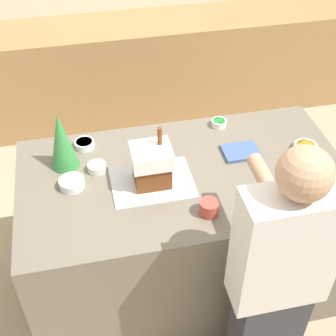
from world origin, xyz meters
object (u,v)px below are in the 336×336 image
decorative_tree (62,141)px  mug (209,208)px  candy_bowl_behind_tray (84,144)px  candy_bowl_near_tray_right (305,147)px  baking_tray (152,182)px  person (276,284)px  gingerbread_house (152,164)px  cookbook (241,152)px  candy_bowl_front_corner (72,183)px  candy_bowl_far_left (97,167)px  candy_bowl_beside_tree (219,123)px

decorative_tree → mug: size_ratio=3.50×
decorative_tree → candy_bowl_behind_tray: (0.11, 0.14, -0.14)m
candy_bowl_near_tray_right → baking_tray: bearing=-174.8°
decorative_tree → candy_bowl_near_tray_right: decorative_tree is taller
baking_tray → candy_bowl_behind_tray: candy_bowl_behind_tray is taller
person → decorative_tree: bearing=133.6°
candy_bowl_behind_tray → person: person is taller
gingerbread_house → cookbook: gingerbread_house is taller
candy_bowl_near_tray_right → candy_bowl_front_corner: bearing=-178.9°
candy_bowl_far_left → cookbook: (0.81, -0.02, -0.01)m
candy_bowl_front_corner → candy_bowl_far_left: (0.14, 0.10, -0.00)m
candy_bowl_behind_tray → candy_bowl_near_tray_right: size_ratio=0.85×
gingerbread_house → person: 0.83m
person → candy_bowl_far_left: bearing=130.4°
candy_bowl_front_corner → gingerbread_house: bearing=-7.9°
baking_tray → candy_bowl_far_left: (-0.27, 0.16, 0.02)m
decorative_tree → candy_bowl_beside_tree: bearing=10.4°
candy_bowl_behind_tray → cookbook: 0.89m
decorative_tree → candy_bowl_front_corner: size_ratio=2.52×
candy_bowl_beside_tree → decorative_tree: bearing=-169.6°
candy_bowl_far_left → candy_bowl_near_tray_right: (1.17, -0.08, -0.00)m
cookbook → person: size_ratio=0.12×
gingerbread_house → candy_bowl_beside_tree: 0.65m
baking_tray → cookbook: 0.55m
decorative_tree → candy_bowl_front_corner: 0.23m
baking_tray → decorative_tree: (-0.43, 0.24, 0.16)m
decorative_tree → cookbook: size_ratio=1.66×
candy_bowl_behind_tray → cookbook: candy_bowl_behind_tray is taller
candy_bowl_far_left → candy_bowl_beside_tree: (0.76, 0.25, -0.00)m
candy_bowl_behind_tray → candy_bowl_far_left: (0.05, -0.22, 0.00)m
candy_bowl_near_tray_right → person: bearing=-121.8°
gingerbread_house → candy_bowl_near_tray_right: 0.91m
gingerbread_house → candy_bowl_front_corner: size_ratio=2.41×
candy_bowl_front_corner → candy_bowl_near_tray_right: size_ratio=0.99×
baking_tray → gingerbread_house: size_ratio=1.35×
gingerbread_house → cookbook: size_ratio=1.59×
cookbook → candy_bowl_near_tray_right: bearing=-8.1°
candy_bowl_front_corner → candy_bowl_far_left: size_ratio=1.32×
baking_tray → candy_bowl_far_left: bearing=149.7°
candy_bowl_far_left → person: 1.10m
candy_bowl_far_left → candy_bowl_near_tray_right: candy_bowl_far_left is taller
decorative_tree → candy_bowl_behind_tray: size_ratio=2.93×
candy_bowl_far_left → person: size_ratio=0.06×
decorative_tree → candy_bowl_beside_tree: 0.95m
decorative_tree → cookbook: 0.99m
mug → baking_tray: bearing=129.6°
candy_bowl_near_tray_right → mug: mug is taller
gingerbread_house → decorative_tree: 0.50m
candy_bowl_beside_tree → mug: mug is taller
candy_bowl_near_tray_right → cookbook: 0.37m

